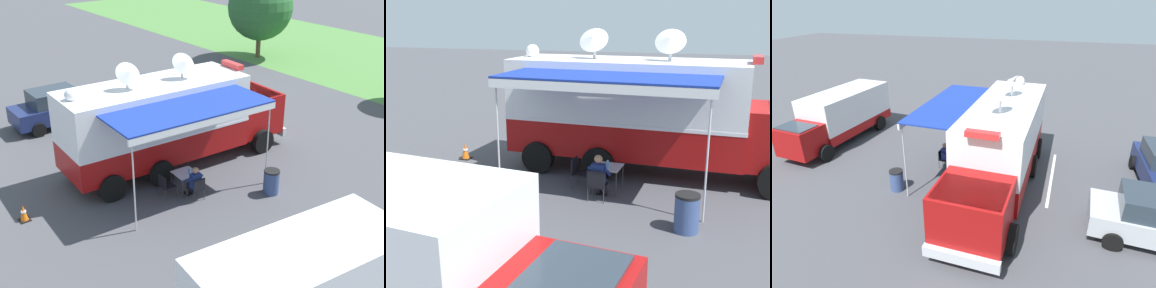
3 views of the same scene
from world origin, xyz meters
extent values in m
plane|color=#47474C|center=(0.00, 0.00, 0.00)|extent=(100.00, 100.00, 0.00)
cube|color=silver|center=(-2.15, -0.58, 0.00)|extent=(0.31, 4.80, 0.01)
cube|color=#9E0F0F|center=(0.00, 0.00, 1.15)|extent=(2.79, 7.29, 1.10)
cube|color=white|center=(0.00, 0.00, 2.55)|extent=(2.79, 7.29, 1.70)
cube|color=white|center=(0.00, 0.00, 1.70)|extent=(2.81, 7.32, 0.10)
cube|color=#9E0F0F|center=(0.19, 4.65, 1.45)|extent=(2.38, 2.19, 1.70)
cube|color=#28333D|center=(0.20, 4.85, 1.95)|extent=(2.21, 1.56, 0.70)
cube|color=silver|center=(0.23, 5.78, 0.55)|extent=(2.38, 0.30, 0.36)
cylinder|color=black|center=(-1.07, 4.50, 0.50)|extent=(0.34, 1.01, 1.00)
cylinder|color=black|center=(1.43, 4.40, 0.50)|extent=(0.34, 1.01, 1.00)
cylinder|color=black|center=(-1.27, -0.49, 0.50)|extent=(0.34, 1.01, 1.00)
cylinder|color=black|center=(1.23, -0.59, 0.50)|extent=(0.34, 1.01, 1.00)
cylinder|color=black|center=(-1.35, -2.47, 0.50)|extent=(0.34, 1.01, 1.00)
cylinder|color=black|center=(1.15, -2.57, 0.50)|extent=(0.34, 1.01, 1.00)
cube|color=white|center=(0.00, 0.00, 3.45)|extent=(2.79, 7.29, 0.10)
cube|color=red|center=(0.15, 3.70, 3.62)|extent=(1.11, 0.32, 0.20)
cylinder|color=silver|center=(-0.04, -1.08, 3.73)|extent=(0.10, 0.10, 0.45)
cone|color=silver|center=(0.11, -1.09, 4.13)|extent=(0.75, 0.93, 0.81)
cylinder|color=silver|center=(0.05, 1.26, 3.73)|extent=(0.10, 0.10, 0.45)
cone|color=silver|center=(0.20, 1.25, 4.13)|extent=(0.75, 0.93, 0.81)
sphere|color=white|center=(-0.13, -3.20, 3.68)|extent=(0.44, 0.44, 0.44)
cube|color=#193399|center=(2.35, -0.09, 3.25)|extent=(2.43, 5.84, 0.06)
cube|color=white|center=(3.41, -0.14, 3.11)|extent=(0.31, 5.76, 0.24)
cylinder|color=silver|center=(3.46, 2.59, 1.63)|extent=(0.05, 0.05, 3.25)
cylinder|color=silver|center=(3.24, -2.86, 1.63)|extent=(0.05, 0.05, 3.25)
cube|color=silver|center=(2.11, -0.11, 0.71)|extent=(0.83, 0.83, 0.03)
cylinder|color=#333338|center=(1.76, 0.27, 0.35)|extent=(0.03, 0.03, 0.70)
cylinder|color=#333338|center=(2.50, 0.24, 0.35)|extent=(0.03, 0.03, 0.70)
cylinder|color=#333338|center=(1.73, -0.47, 0.35)|extent=(0.03, 0.03, 0.70)
cylinder|color=#333338|center=(2.47, -0.50, 0.35)|extent=(0.03, 0.03, 0.70)
cylinder|color=#4C99D8|center=(2.27, -0.05, 0.83)|extent=(0.07, 0.07, 0.20)
cylinder|color=white|center=(2.27, -0.05, 0.94)|extent=(0.04, 0.04, 0.02)
cube|color=black|center=(2.81, -0.18, 0.42)|extent=(0.50, 0.50, 0.04)
cube|color=black|center=(3.03, -0.19, 0.65)|extent=(0.06, 0.48, 0.44)
cylinder|color=#333338|center=(2.58, -0.39, 0.21)|extent=(0.02, 0.02, 0.42)
cylinder|color=#333338|center=(2.60, 0.05, 0.21)|extent=(0.02, 0.02, 0.42)
cylinder|color=#333338|center=(3.02, -0.41, 0.21)|extent=(0.02, 0.02, 0.42)
cylinder|color=#333338|center=(3.04, 0.03, 0.21)|extent=(0.02, 0.02, 0.42)
cube|color=black|center=(2.07, -0.86, 0.42)|extent=(0.50, 0.50, 0.04)
cube|color=black|center=(2.07, -1.08, 0.65)|extent=(0.48, 0.06, 0.44)
cylinder|color=#333338|center=(1.86, -0.64, 0.21)|extent=(0.02, 0.02, 0.42)
cylinder|color=#333338|center=(2.30, -0.65, 0.21)|extent=(0.02, 0.02, 0.42)
cylinder|color=#333338|center=(1.85, -1.07, 0.21)|extent=(0.02, 0.02, 0.42)
cylinder|color=#333338|center=(2.29, -1.09, 0.21)|extent=(0.02, 0.02, 0.42)
cube|color=navy|center=(2.81, -0.18, 0.72)|extent=(0.25, 0.37, 0.56)
sphere|color=#A37556|center=(2.81, -0.18, 1.14)|extent=(0.22, 0.22, 0.22)
cylinder|color=navy|center=(2.68, -0.40, 0.76)|extent=(0.43, 0.11, 0.34)
cylinder|color=navy|center=(2.70, 0.06, 0.76)|extent=(0.43, 0.11, 0.34)
cylinder|color=black|center=(2.63, -0.27, 0.44)|extent=(0.38, 0.15, 0.13)
cylinder|color=black|center=(2.45, -0.26, 0.21)|extent=(0.11, 0.11, 0.42)
cube|color=black|center=(2.39, -0.26, 0.04)|extent=(0.24, 0.11, 0.07)
cylinder|color=black|center=(2.64, -0.07, 0.44)|extent=(0.38, 0.15, 0.13)
cylinder|color=black|center=(2.46, -0.06, 0.21)|extent=(0.11, 0.11, 0.42)
cube|color=black|center=(2.40, -0.06, 0.04)|extent=(0.24, 0.11, 0.07)
cylinder|color=#384C7F|center=(4.10, 2.25, 0.42)|extent=(0.56, 0.56, 0.85)
cylinder|color=black|center=(4.10, 2.25, 0.88)|extent=(0.57, 0.57, 0.06)
cube|color=black|center=(0.55, -5.51, 0.01)|extent=(0.36, 0.36, 0.03)
cone|color=orange|center=(0.55, -5.51, 0.31)|extent=(0.26, 0.26, 0.55)
cylinder|color=white|center=(0.55, -5.51, 0.33)|extent=(0.17, 0.17, 0.06)
cube|color=white|center=(9.39, -2.22, 1.60)|extent=(2.62, 5.39, 2.20)
cube|color=#9E0F0F|center=(9.39, -2.22, 0.75)|extent=(2.64, 5.41, 0.50)
cube|color=#9E0F0F|center=(9.73, 1.16, 1.12)|extent=(2.04, 1.78, 1.40)
cube|color=#28333D|center=(9.74, 1.26, 1.57)|extent=(1.78, 1.26, 0.60)
cylinder|color=black|center=(8.65, 0.87, 0.42)|extent=(0.34, 0.86, 0.84)
cylinder|color=black|center=(10.74, 0.66, 0.42)|extent=(0.34, 0.86, 0.84)
cylinder|color=black|center=(8.20, -3.54, 0.42)|extent=(0.34, 0.86, 0.84)
cylinder|color=black|center=(10.29, -3.75, 0.42)|extent=(0.34, 0.86, 0.84)
cylinder|color=black|center=(-4.31, 1.69, 0.32)|extent=(0.65, 0.27, 0.64)
cylinder|color=black|center=(-4.17, 3.49, 0.32)|extent=(0.65, 0.27, 0.64)
cylinder|color=black|center=(-5.79, 0.07, 0.32)|extent=(0.22, 0.64, 0.64)
cylinder|color=black|center=(-5.78, -2.53, 0.32)|extent=(0.22, 0.64, 0.64)
camera|label=1|loc=(14.99, -9.43, 9.14)|focal=46.84mm
camera|label=2|loc=(14.25, 2.78, 4.78)|focal=43.85mm
camera|label=3|loc=(-1.80, 12.40, 7.47)|focal=29.68mm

